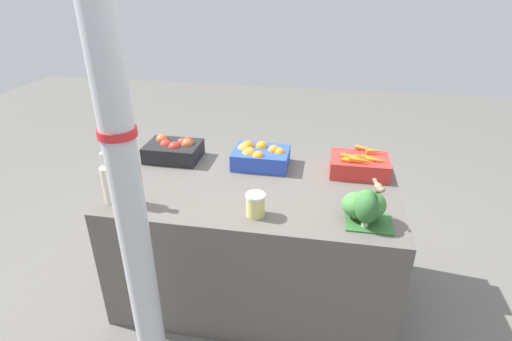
{
  "coord_description": "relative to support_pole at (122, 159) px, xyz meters",
  "views": [
    {
      "loc": [
        0.35,
        -1.93,
        1.84
      ],
      "look_at": [
        0.0,
        0.0,
        0.85
      ],
      "focal_mm": 28.0,
      "sensor_mm": 36.0,
      "label": 1
    }
  ],
  "objects": [
    {
      "name": "ground_plane",
      "position": [
        0.34,
        0.77,
        -1.25
      ],
      "size": [
        10.0,
        10.0,
        0.0
      ],
      "primitive_type": "plane",
      "color": "#605E59"
    },
    {
      "name": "market_table",
      "position": [
        0.34,
        0.77,
        -0.87
      ],
      "size": [
        1.58,
        0.88,
        0.75
      ],
      "primitive_type": "cube",
      "color": "#56514C",
      "rests_on": "ground_plane"
    },
    {
      "name": "support_pole",
      "position": [
        0.0,
        0.0,
        0.0
      ],
      "size": [
        0.13,
        0.13,
        2.5
      ],
      "color": "#B7BABF",
      "rests_on": "ground_plane"
    },
    {
      "name": "apple_crate",
      "position": [
        -0.24,
        1.05,
        -0.43
      ],
      "size": [
        0.34,
        0.25,
        0.14
      ],
      "color": "black",
      "rests_on": "market_table"
    },
    {
      "name": "orange_crate",
      "position": [
        0.32,
        1.04,
        -0.43
      ],
      "size": [
        0.34,
        0.25,
        0.14
      ],
      "color": "#2847B7",
      "rests_on": "market_table"
    },
    {
      "name": "carrot_crate",
      "position": [
        0.91,
        1.04,
        -0.44
      ],
      "size": [
        0.34,
        0.26,
        0.14
      ],
      "color": "red",
      "rests_on": "market_table"
    },
    {
      "name": "broccoli_pile",
      "position": [
        0.91,
        0.51,
        -0.41
      ],
      "size": [
        0.24,
        0.2,
        0.18
      ],
      "color": "#2D602D",
      "rests_on": "market_table"
    },
    {
      "name": "juice_bottle_cloudy",
      "position": [
        -0.37,
        0.47,
        -0.38
      ],
      "size": [
        0.07,
        0.07,
        0.28
      ],
      "color": "beige",
      "rests_on": "market_table"
    },
    {
      "name": "juice_bottle_ruby",
      "position": [
        -0.26,
        0.47,
        -0.39
      ],
      "size": [
        0.08,
        0.08,
        0.26
      ],
      "color": "#B2333D",
      "rests_on": "market_table"
    },
    {
      "name": "pickle_jar",
      "position": [
        0.39,
        0.48,
        -0.44
      ],
      "size": [
        0.1,
        0.1,
        0.12
      ],
      "color": "#D1CC75",
      "rests_on": "market_table"
    },
    {
      "name": "sparrow_bird",
      "position": [
        0.96,
        0.49,
        -0.29
      ],
      "size": [
        0.05,
        0.13,
        0.05
      ],
      "rotation": [
        0.0,
        0.0,
        -1.34
      ],
      "color": "#4C3D2D",
      "rests_on": "broccoli_pile"
    }
  ]
}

